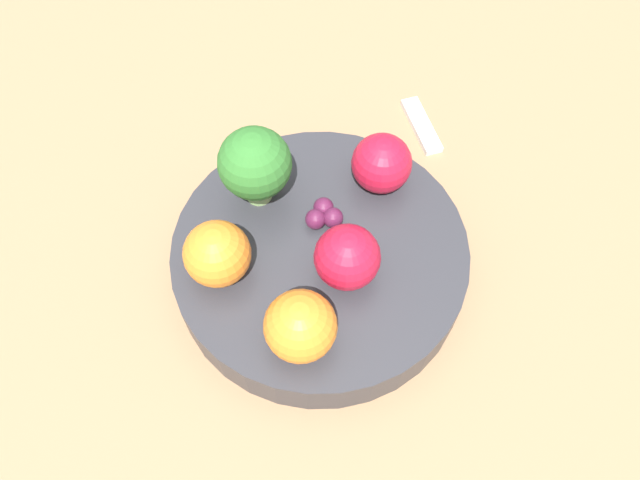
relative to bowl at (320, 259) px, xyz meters
The scene contains 10 objects.
ground_plane 0.04m from the bowl, ahead, with size 6.00×6.00×0.00m, color gray.
table_surface 0.03m from the bowl, ahead, with size 1.20×1.20×0.02m.
bowl is the anchor object (origin of this frame).
broccoli 0.09m from the bowl, 85.08° to the right, with size 0.05×0.05×0.07m.
apple_red 0.05m from the bowl, 86.14° to the left, with size 0.05×0.05×0.05m.
apple_green 0.09m from the bowl, 168.72° to the right, with size 0.05×0.05×0.05m.
orange_front 0.09m from the bowl, 39.49° to the left, with size 0.05×0.05×0.05m.
orange_back 0.09m from the bowl, 25.46° to the right, with size 0.05×0.05×0.05m.
grape_cluster 0.04m from the bowl, 137.97° to the right, with size 0.03×0.03×0.02m.
spoon 0.17m from the bowl, 162.85° to the right, with size 0.04×0.07×0.01m.
Camera 1 is at (0.15, 0.18, 0.46)m, focal length 35.00 mm.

